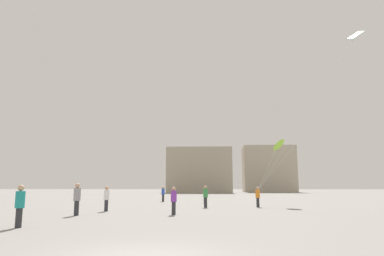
# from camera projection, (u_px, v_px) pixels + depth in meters

# --- Properties ---
(person_in_white) EXTENTS (0.36, 0.36, 1.66)m
(person_in_white) POSITION_uv_depth(u_px,v_px,m) (106.00, 198.00, 23.84)
(person_in_white) COLOR #2D2D33
(person_in_white) RESTS_ON ground_plane
(person_in_teal) EXTENTS (0.38, 0.38, 1.75)m
(person_in_teal) POSITION_uv_depth(u_px,v_px,m) (20.00, 204.00, 14.66)
(person_in_teal) COLOR #2D2D33
(person_in_teal) RESTS_ON ground_plane
(person_in_yellow) EXTENTS (0.34, 0.34, 1.58)m
(person_in_yellow) POSITION_uv_depth(u_px,v_px,m) (205.00, 194.00, 35.03)
(person_in_yellow) COLOR #2D2D33
(person_in_yellow) RESTS_ON ground_plane
(person_in_blue) EXTENTS (0.35, 0.35, 1.62)m
(person_in_blue) POSITION_uv_depth(u_px,v_px,m) (163.00, 193.00, 37.75)
(person_in_blue) COLOR #2D2D33
(person_in_blue) RESTS_ON ground_plane
(person_in_grey) EXTENTS (0.40, 0.40, 1.84)m
(person_in_grey) POSITION_uv_depth(u_px,v_px,m) (77.00, 198.00, 20.53)
(person_in_grey) COLOR #2D2D33
(person_in_grey) RESTS_ON ground_plane
(person_in_purple) EXTENTS (0.36, 0.36, 1.64)m
(person_in_purple) POSITION_uv_depth(u_px,v_px,m) (174.00, 199.00, 21.16)
(person_in_purple) COLOR #2D2D33
(person_in_purple) RESTS_ON ground_plane
(person_in_green) EXTENTS (0.37, 0.37, 1.71)m
(person_in_green) POSITION_uv_depth(u_px,v_px,m) (206.00, 195.00, 27.96)
(person_in_green) COLOR #2D2D33
(person_in_green) RESTS_ON ground_plane
(person_in_orange) EXTENTS (0.35, 0.35, 1.62)m
(person_in_orange) POSITION_uv_depth(u_px,v_px,m) (258.00, 196.00, 28.43)
(person_in_orange) COLOR #2D2D33
(person_in_orange) RESTS_ON ground_plane
(kite_lime_diamond) EXTENTS (3.04, 3.18, 4.56)m
(kite_lime_diamond) POSITION_uv_depth(u_px,v_px,m) (278.00, 144.00, 31.35)
(kite_lime_diamond) COLOR #8CD12D
(kite_emerald_delta) EXTENTS (10.67, 3.88, 14.88)m
(kite_emerald_delta) POSITION_uv_depth(u_px,v_px,m) (353.00, 39.00, 33.25)
(kite_emerald_delta) COLOR green
(building_left_hall) EXTENTS (15.30, 8.42, 10.52)m
(building_left_hall) POSITION_uv_depth(u_px,v_px,m) (199.00, 170.00, 83.99)
(building_left_hall) COLOR #A39984
(building_left_hall) RESTS_ON ground_plane
(building_centre_hall) EXTENTS (13.39, 9.69, 11.91)m
(building_centre_hall) POSITION_uv_depth(u_px,v_px,m) (268.00, 169.00, 93.38)
(building_centre_hall) COLOR #B2A893
(building_centre_hall) RESTS_ON ground_plane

